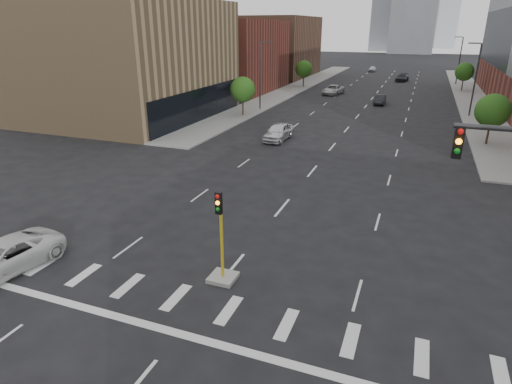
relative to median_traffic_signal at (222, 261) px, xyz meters
The scene contains 19 objects.
sidewalk_left_far 66.75m from the median_traffic_signal, 102.99° to the left, with size 5.00×92.00×0.15m, color gray.
sidewalk_right_far 66.75m from the median_traffic_signal, 77.01° to the left, with size 5.00×92.00×0.15m, color gray.
building_left_mid 41.90m from the median_traffic_signal, 131.55° to the left, with size 20.00×24.00×14.00m, color #927752.
building_left_far_a 63.52m from the median_traffic_signal, 115.74° to the left, with size 20.00×22.00×12.00m, color brown.
building_left_far_b 87.64m from the median_traffic_signal, 108.32° to the left, with size 20.00×24.00×13.00m, color brown.
median_traffic_signal is the anchor object (origin of this frame).
streetlight_right_a 48.12m from the median_traffic_signal, 73.76° to the left, with size 1.60×0.22×9.07m.
streetlight_right_b 82.23m from the median_traffic_signal, 80.60° to the left, with size 1.60×0.22×9.07m.
streetlight_left 43.36m from the median_traffic_signal, 108.10° to the left, with size 1.60×0.22×9.07m.
tree_left_near 38.73m from the median_traffic_signal, 111.23° to the left, with size 3.20×3.20×4.85m.
tree_left_far 67.54m from the median_traffic_signal, 101.97° to the left, with size 3.20×3.20×4.85m.
tree_right_near 34.13m from the median_traffic_signal, 65.72° to the left, with size 3.20×3.20×4.85m.
tree_right_far 72.44m from the median_traffic_signal, 78.85° to the left, with size 3.20×3.20×4.85m.
car_near_left 26.33m from the median_traffic_signal, 102.64° to the left, with size 2.03×5.05×1.72m, color silver.
car_mid_right 51.62m from the median_traffic_signal, 88.09° to the left, with size 1.48×4.24×1.40m, color black.
car_far_left 59.45m from the median_traffic_signal, 96.60° to the left, with size 2.58×5.60×1.56m, color #B2B2B2.
car_deep_right 82.78m from the median_traffic_signal, 87.86° to the left, with size 2.11×5.19×1.51m, color black.
car_distant 101.99m from the median_traffic_signal, 92.97° to the left, with size 1.63×4.05×1.38m, color silver.
parked_minivan 10.43m from the median_traffic_signal, 163.48° to the right, with size 2.50×5.43×1.51m, color silver.
Camera 1 is at (7.50, -6.29, 10.94)m, focal length 30.00 mm.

